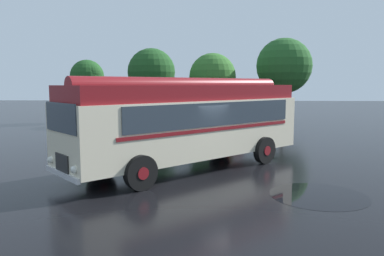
{
  "coord_description": "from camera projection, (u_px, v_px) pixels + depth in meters",
  "views": [
    {
      "loc": [
        0.49,
        -13.99,
        3.24
      ],
      "look_at": [
        -0.21,
        1.7,
        1.4
      ],
      "focal_mm": 35.0,
      "sensor_mm": 36.0,
      "label": 1
    }
  ],
  "objects": [
    {
      "name": "car_near_left",
      "position": [
        189.0,
        118.0,
        26.97
      ],
      "size": [
        2.17,
        4.31,
        1.66
      ],
      "color": "#144C28",
      "rests_on": "ground"
    },
    {
      "name": "ground_plane",
      "position": [
        196.0,
        170.0,
        14.29
      ],
      "size": [
        120.0,
        120.0,
        0.0
      ],
      "primitive_type": "plane",
      "color": "black"
    },
    {
      "name": "vintage_bus",
      "position": [
        190.0,
        120.0,
        14.26
      ],
      "size": [
        9.02,
        8.69,
        3.49
      ],
      "color": "beige",
      "rests_on": "ground"
    },
    {
      "name": "tree_right_of_centre",
      "position": [
        284.0,
        66.0,
        31.25
      ],
      "size": [
        4.6,
        4.6,
        7.06
      ],
      "color": "#4C3823",
      "rests_on": "ground"
    },
    {
      "name": "tree_centre",
      "position": [
        214.0,
        77.0,
        30.77
      ],
      "size": [
        3.83,
        3.83,
        5.78
      ],
      "color": "#4C3823",
      "rests_on": "ground"
    },
    {
      "name": "tree_left_of_centre",
      "position": [
        151.0,
        72.0,
        30.39
      ],
      "size": [
        3.85,
        3.85,
        6.14
      ],
      "color": "#4C3823",
      "rests_on": "ground"
    },
    {
      "name": "tree_far_left",
      "position": [
        88.0,
        76.0,
        31.51
      ],
      "size": [
        2.83,
        2.83,
        5.3
      ],
      "color": "#4C3823",
      "rests_on": "ground"
    },
    {
      "name": "puddle_patch",
      "position": [
        319.0,
        196.0,
        10.94
      ],
      "size": [
        2.82,
        2.82,
        0.01
      ],
      "primitive_type": "cylinder",
      "color": "black",
      "rests_on": "ground"
    },
    {
      "name": "car_mid_left",
      "position": [
        231.0,
        118.0,
        26.51
      ],
      "size": [
        1.98,
        4.21,
        1.66
      ],
      "color": "maroon",
      "rests_on": "ground"
    }
  ]
}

